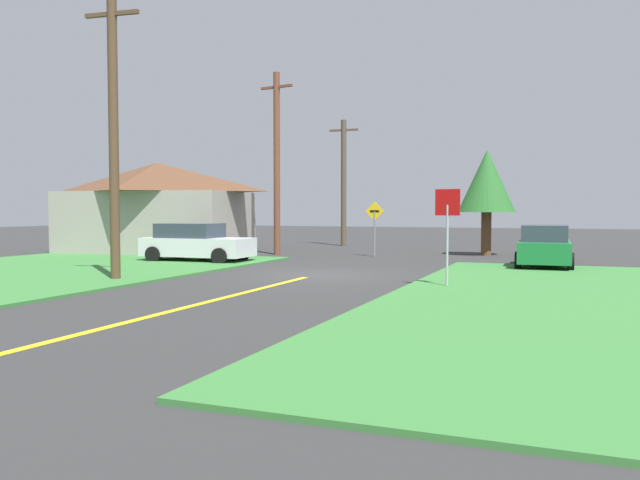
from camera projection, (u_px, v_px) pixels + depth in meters
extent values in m
plane|color=#2E2E2E|center=(317.00, 275.00, 21.51)|extent=(120.00, 120.00, 0.00)
cube|color=#357434|center=(3.00, 274.00, 21.36)|extent=(12.00, 20.00, 0.08)
cube|color=yellow|center=(181.00, 309.00, 14.08)|extent=(0.20, 14.00, 0.01)
cylinder|color=#9EA0A8|center=(447.00, 247.00, 17.69)|extent=(0.07, 0.07, 2.32)
cube|color=red|center=(448.00, 202.00, 17.63)|extent=(0.72, 0.21, 0.73)
cube|color=silver|center=(198.00, 247.00, 26.67)|extent=(4.59, 2.10, 0.76)
cube|color=#2D3842|center=(190.00, 230.00, 26.77)|extent=(2.54, 1.80, 0.60)
cylinder|color=black|center=(241.00, 253.00, 27.07)|extent=(0.69, 0.24, 0.68)
cylinder|color=black|center=(220.00, 256.00, 25.27)|extent=(0.69, 0.24, 0.68)
cylinder|color=black|center=(179.00, 252.00, 28.10)|extent=(0.69, 0.24, 0.68)
cylinder|color=black|center=(153.00, 255.00, 26.31)|extent=(0.69, 0.24, 0.68)
cube|color=#196B33|center=(544.00, 251.00, 24.16)|extent=(1.95, 4.37, 0.76)
cube|color=#2D3842|center=(545.00, 233.00, 23.87)|extent=(1.67, 2.42, 0.60)
cylinder|color=black|center=(521.00, 255.00, 25.85)|extent=(0.24, 0.69, 0.68)
cylinder|color=black|center=(568.00, 257.00, 25.25)|extent=(0.24, 0.69, 0.68)
cylinder|color=black|center=(518.00, 261.00, 23.09)|extent=(0.24, 0.69, 0.68)
cylinder|color=black|center=(571.00, 262.00, 22.49)|extent=(0.24, 0.69, 0.68)
cylinder|color=#4E3926|center=(114.00, 137.00, 19.40)|extent=(0.30, 0.30, 8.78)
cube|color=#4E3926|center=(112.00, 14.00, 19.22)|extent=(1.80, 0.32, 0.12)
cylinder|color=brown|center=(277.00, 164.00, 31.05)|extent=(0.31, 0.31, 8.83)
cube|color=brown|center=(277.00, 87.00, 30.88)|extent=(1.79, 0.42, 0.12)
cylinder|color=#4E4232|center=(344.00, 183.00, 38.69)|extent=(0.33, 0.33, 7.60)
cube|color=#4E4232|center=(344.00, 130.00, 38.54)|extent=(1.80, 0.16, 0.12)
cylinder|color=slate|center=(375.00, 234.00, 29.76)|extent=(0.08, 0.08, 2.12)
cube|color=yellow|center=(375.00, 211.00, 29.71)|extent=(0.90, 0.09, 0.91)
cube|color=black|center=(375.00, 211.00, 29.71)|extent=(0.45, 0.07, 0.10)
cylinder|color=brown|center=(486.00, 234.00, 30.68)|extent=(0.48, 0.48, 2.08)
cone|color=#266127|center=(487.00, 181.00, 30.56)|extent=(2.72, 2.72, 2.99)
cube|color=gray|center=(158.00, 222.00, 32.83)|extent=(9.26, 6.89, 3.09)
pyramid|color=brown|center=(157.00, 178.00, 32.73)|extent=(9.26, 6.89, 1.50)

